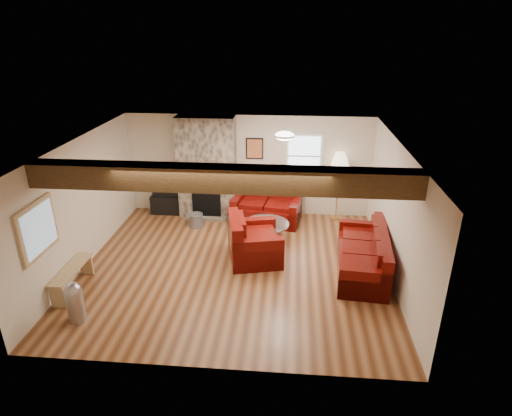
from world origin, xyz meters
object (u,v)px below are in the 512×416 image
Objects in this scene: coffee_table at (266,233)px; tv_cabinet at (170,204)px; sofa_three at (362,252)px; floor_lamp at (340,163)px; armchair_red at (255,238)px; loveseat at (267,205)px; television at (169,187)px.

coffee_table is 2.94m from tv_cabinet.
tv_cabinet is at bearing -113.15° from sofa_three.
floor_lamp reaches higher than tv_cabinet.
armchair_red reaches higher than coffee_table.
floor_lamp reaches higher than coffee_table.
coffee_table is at bearing -77.62° from loveseat.
floor_lamp is (-0.28, 2.46, 1.03)m from sofa_three.
loveseat is at bearing 93.26° from coffee_table.
sofa_three is 2.15× the size of coffee_table.
television reaches higher than tv_cabinet.
television is at bearing 0.00° from tv_cabinet.
sofa_three reaches higher than coffee_table.
television reaches higher than coffee_table.
loveseat reaches higher than sofa_three.
armchair_red is 1.16× the size of coffee_table.
television is 4.26m from floor_lamp.
floor_lamp reaches higher than armchair_red.
loveseat is at bearing -169.43° from floor_lamp.
coffee_table is 2.52m from floor_lamp.
coffee_table is (0.07, -1.16, -0.18)m from loveseat.
floor_lamp is at bearing -53.17° from armchair_red.
sofa_three is 2.68m from floor_lamp.
coffee_table is (-1.93, 0.98, -0.17)m from sofa_three.
tv_cabinet is (-2.36, 2.14, -0.23)m from armchair_red.
sofa_three is 2.17m from coffee_table.
sofa_three is 2.14m from armchair_red.
armchair_red reaches higher than sofa_three.
armchair_red is 0.74m from coffee_table.
loveseat is 2.51m from tv_cabinet.
sofa_three is 5.11m from television.
armchair_red is at bearing -105.73° from coffee_table.
sofa_three is 2.60× the size of television.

